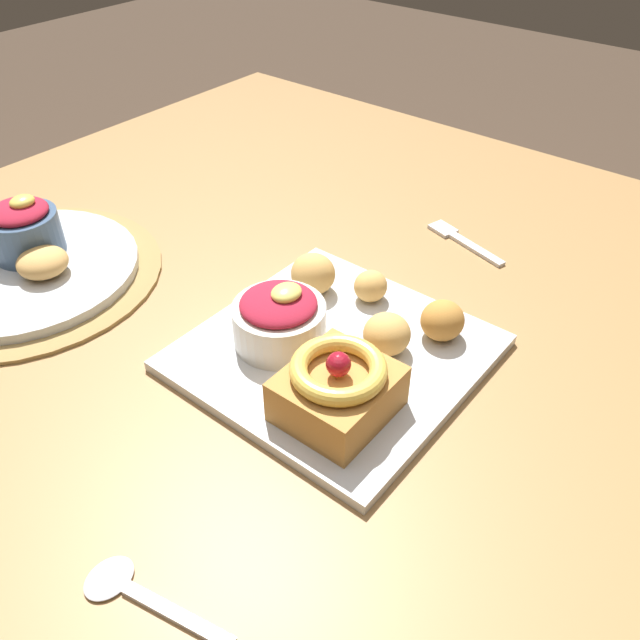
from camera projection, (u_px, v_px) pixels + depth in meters
ground_plane at (268, 639)px, 1.19m from camera, size 8.00×8.00×0.00m
dining_table at (242, 382)px, 0.78m from camera, size 1.30×1.15×0.73m
woven_placemat at (25, 275)px, 0.81m from camera, size 0.33×0.33×0.00m
front_plate at (335, 353)px, 0.69m from camera, size 0.28×0.28×0.01m
cake_slice at (338, 388)px, 0.60m from camera, size 0.10×0.09×0.07m
berry_ramekin at (279, 319)px, 0.68m from camera, size 0.10×0.10×0.07m
fritter_front at (371, 286)px, 0.74m from camera, size 0.04×0.04×0.04m
fritter_middle at (442, 320)px, 0.69m from camera, size 0.05×0.05×0.04m
fritter_back at (313, 274)px, 0.75m from camera, size 0.05×0.05×0.05m
fritter_extra at (387, 334)px, 0.67m from camera, size 0.05×0.05×0.04m
back_plate at (23, 270)px, 0.80m from camera, size 0.28×0.28×0.01m
back_ramekin at (24, 229)px, 0.80m from camera, size 0.09×0.09×0.08m
back_pastry at (42, 262)px, 0.77m from camera, size 0.06×0.06×0.03m
fork at (461, 240)px, 0.87m from camera, size 0.05×0.13×0.00m
spoon at (137, 594)px, 0.48m from camera, size 0.05×0.13×0.00m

